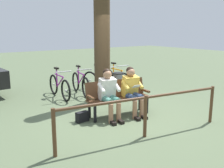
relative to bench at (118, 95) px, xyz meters
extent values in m
plane|color=#566647|center=(0.00, 0.13, -0.51)|extent=(40.00, 40.00, 0.00)
cube|color=#51331E|center=(0.01, 0.08, -0.08)|extent=(1.65, 0.67, 0.05)
cube|color=#51331E|center=(-0.02, -0.11, 0.15)|extent=(1.60, 0.37, 0.42)
cube|color=#51331E|center=(-0.74, 0.19, 0.05)|extent=(0.12, 0.40, 0.05)
cube|color=#51331E|center=(0.76, -0.03, 0.05)|extent=(0.12, 0.40, 0.05)
cylinder|color=black|center=(-0.68, 0.35, -0.31)|extent=(0.07, 0.07, 0.40)
cylinder|color=black|center=(0.75, 0.14, -0.31)|extent=(0.07, 0.07, 0.40)
cylinder|color=black|center=(-0.73, 0.02, -0.31)|extent=(0.07, 0.07, 0.40)
cylinder|color=black|center=(0.70, -0.19, -0.31)|extent=(0.07, 0.07, 0.40)
cube|color=gold|center=(-0.31, 0.11, 0.20)|extent=(0.42, 0.36, 0.55)
sphere|color=#A87554|center=(-0.31, 0.13, 0.56)|extent=(0.21, 0.21, 0.21)
sphere|color=black|center=(-0.31, 0.10, 0.59)|extent=(0.20, 0.20, 0.20)
cylinder|color=#334772|center=(-0.38, 0.32, -0.02)|extent=(0.21, 0.42, 0.15)
cylinder|color=#A87554|center=(-0.35, 0.52, -0.28)|extent=(0.11, 0.11, 0.45)
cube|color=black|center=(-0.34, 0.62, -0.47)|extent=(0.12, 0.23, 0.07)
cylinder|color=gold|center=(-0.49, 0.25, 0.27)|extent=(0.13, 0.31, 0.23)
cylinder|color=#334772|center=(-0.18, 0.29, -0.02)|extent=(0.21, 0.42, 0.15)
cylinder|color=#A87554|center=(-0.15, 0.49, -0.28)|extent=(0.11, 0.11, 0.45)
cube|color=black|center=(-0.14, 0.59, -0.47)|extent=(0.12, 0.23, 0.07)
cylinder|color=gold|center=(-0.10, 0.20, 0.27)|extent=(0.13, 0.31, 0.23)
cube|color=silver|center=(-0.27, 0.40, 0.26)|extent=(0.22, 0.15, 0.09)
cube|color=white|center=(0.32, 0.01, 0.20)|extent=(0.42, 0.36, 0.55)
sphere|color=#A87554|center=(0.33, 0.03, 0.56)|extent=(0.21, 0.21, 0.21)
sphere|color=black|center=(0.32, 0.00, 0.59)|extent=(0.20, 0.20, 0.20)
cylinder|color=#4C8C7A|center=(0.25, 0.23, -0.02)|extent=(0.21, 0.42, 0.15)
cylinder|color=#A87554|center=(0.28, 0.42, -0.28)|extent=(0.11, 0.11, 0.45)
cube|color=black|center=(0.30, 0.52, -0.47)|extent=(0.12, 0.23, 0.07)
cylinder|color=white|center=(0.14, 0.16, 0.27)|extent=(0.13, 0.31, 0.23)
cylinder|color=#4C8C7A|center=(0.45, 0.20, -0.02)|extent=(0.21, 0.42, 0.15)
cylinder|color=#A87554|center=(0.48, 0.40, -0.28)|extent=(0.11, 0.11, 0.45)
cube|color=black|center=(0.49, 0.49, -0.47)|extent=(0.12, 0.23, 0.07)
cylinder|color=white|center=(0.54, 0.10, 0.27)|extent=(0.13, 0.31, 0.23)
cube|color=black|center=(0.97, -0.06, -0.39)|extent=(0.31, 0.17, 0.24)
cylinder|color=#4C3823|center=(-0.42, -1.32, 1.52)|extent=(0.46, 0.46, 4.05)
cylinder|color=slate|center=(-1.00, -1.31, -0.13)|extent=(0.35, 0.35, 0.76)
cylinder|color=black|center=(-1.00, -1.31, 0.27)|extent=(0.36, 0.36, 0.03)
torus|color=black|center=(-1.65, -1.80, -0.18)|extent=(0.08, 0.66, 0.66)
cylinder|color=silver|center=(-1.65, -1.80, -0.18)|extent=(0.05, 0.06, 0.06)
torus|color=black|center=(-1.68, -2.82, -0.18)|extent=(0.08, 0.66, 0.66)
cylinder|color=silver|center=(-1.68, -2.82, -0.18)|extent=(0.05, 0.06, 0.06)
cylinder|color=orange|center=(-1.66, -2.31, 0.20)|extent=(0.06, 0.63, 0.04)
cylinder|color=orange|center=(-1.66, -2.23, 0.00)|extent=(0.06, 0.60, 0.43)
cylinder|color=orange|center=(-1.67, -2.50, 0.12)|extent=(0.04, 0.04, 0.55)
cube|color=black|center=(-1.67, -2.50, 0.40)|extent=(0.10, 0.22, 0.05)
cylinder|color=#B2B2B7|center=(-1.65, -1.91, 0.37)|extent=(0.48, 0.05, 0.03)
torus|color=black|center=(-1.16, -1.77, -0.18)|extent=(0.27, 0.64, 0.66)
cylinder|color=silver|center=(-1.16, -1.77, -0.18)|extent=(0.07, 0.07, 0.06)
torus|color=black|center=(-0.83, -2.73, -0.18)|extent=(0.27, 0.64, 0.66)
cylinder|color=silver|center=(-0.83, -2.73, -0.18)|extent=(0.07, 0.07, 0.06)
cylinder|color=silver|center=(-0.99, -2.25, 0.20)|extent=(0.25, 0.61, 0.04)
cylinder|color=silver|center=(-1.02, -2.18, 0.00)|extent=(0.23, 0.58, 0.43)
cylinder|color=silver|center=(-0.93, -2.43, 0.12)|extent=(0.04, 0.04, 0.55)
cube|color=black|center=(-0.93, -2.43, 0.40)|extent=(0.16, 0.24, 0.05)
cylinder|color=#B2B2B7|center=(-1.13, -1.87, 0.37)|extent=(0.46, 0.19, 0.03)
torus|color=black|center=(-0.15, -1.86, -0.18)|extent=(0.17, 0.66, 0.66)
cylinder|color=silver|center=(-0.15, -1.86, -0.18)|extent=(0.06, 0.07, 0.06)
torus|color=black|center=(-0.32, -2.86, -0.18)|extent=(0.17, 0.66, 0.66)
cylinder|color=silver|center=(-0.32, -2.86, -0.18)|extent=(0.06, 0.07, 0.06)
cylinder|color=#8C268C|center=(-0.23, -2.36, 0.20)|extent=(0.14, 0.63, 0.04)
cylinder|color=#8C268C|center=(-0.22, -2.28, 0.00)|extent=(0.14, 0.59, 0.43)
cylinder|color=#8C268C|center=(-0.26, -2.54, 0.12)|extent=(0.04, 0.04, 0.55)
cube|color=black|center=(-0.26, -2.54, 0.40)|extent=(0.12, 0.23, 0.05)
cylinder|color=#B2B2B7|center=(-0.17, -1.96, 0.37)|extent=(0.48, 0.11, 0.03)
torus|color=black|center=(0.53, -1.85, -0.18)|extent=(0.09, 0.66, 0.66)
cylinder|color=silver|center=(0.53, -1.85, -0.18)|extent=(0.05, 0.06, 0.06)
torus|color=black|center=(0.49, -2.87, -0.18)|extent=(0.09, 0.66, 0.66)
cylinder|color=silver|center=(0.49, -2.87, -0.18)|extent=(0.05, 0.06, 0.06)
cylinder|color=#8C268C|center=(0.51, -2.36, 0.20)|extent=(0.07, 0.63, 0.04)
cylinder|color=#8C268C|center=(0.51, -2.28, 0.00)|extent=(0.07, 0.60, 0.43)
cylinder|color=#8C268C|center=(0.50, -2.54, 0.12)|extent=(0.04, 0.04, 0.55)
cube|color=black|center=(0.50, -2.54, 0.40)|extent=(0.10, 0.22, 0.05)
cylinder|color=#B2B2B7|center=(0.53, -1.95, 0.37)|extent=(0.48, 0.05, 0.03)
cylinder|color=#51331E|center=(-1.43, 1.67, -0.08)|extent=(0.07, 0.07, 0.85)
cylinder|color=#51331E|center=(0.36, 1.41, -0.08)|extent=(0.07, 0.07, 0.85)
cylinder|color=#51331E|center=(2.15, 1.14, -0.08)|extent=(0.07, 0.07, 0.85)
cylinder|color=#51331E|center=(0.36, 1.41, 0.30)|extent=(3.59, 0.59, 0.06)
camera|label=1|loc=(3.67, 4.94, 1.60)|focal=41.07mm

